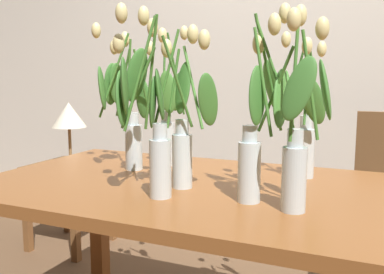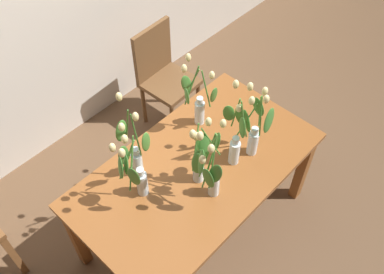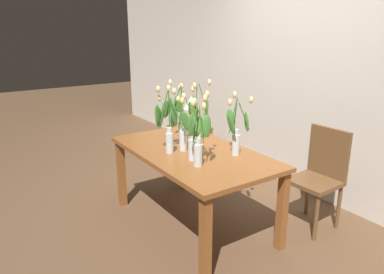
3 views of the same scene
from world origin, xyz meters
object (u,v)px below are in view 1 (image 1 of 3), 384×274
at_px(tulip_vase_2, 179,129).
at_px(tulip_vase_3, 169,122).
at_px(tulip_vase_0, 263,131).
at_px(side_table, 69,182).
at_px(tulip_vase_4, 304,124).
at_px(tulip_vase_5, 127,112).
at_px(pillar_candle, 74,161).
at_px(tulip_vase_6, 152,120).
at_px(table_lamp, 69,117).
at_px(tulip_vase_1, 293,136).
at_px(dining_table, 205,210).

distance_m(tulip_vase_2, tulip_vase_3, 0.39).
bearing_deg(tulip_vase_0, side_table, 148.23).
height_order(tulip_vase_4, tulip_vase_5, tulip_vase_5).
bearing_deg(pillar_candle, tulip_vase_6, -41.25).
height_order(table_lamp, pillar_candle, table_lamp).
distance_m(tulip_vase_3, tulip_vase_5, 0.18).
height_order(tulip_vase_1, tulip_vase_6, tulip_vase_6).
relative_size(tulip_vase_2, tulip_vase_3, 0.95).
relative_size(tulip_vase_6, pillar_candle, 7.82).
bearing_deg(dining_table, side_table, 147.45).
bearing_deg(tulip_vase_6, tulip_vase_5, 132.57).
bearing_deg(tulip_vase_1, dining_table, 151.95).
bearing_deg(side_table, tulip_vase_6, -40.57).
bearing_deg(tulip_vase_3, tulip_vase_0, -36.55).
xyz_separation_m(dining_table, tulip_vase_5, (-0.39, 0.12, 0.32)).
relative_size(tulip_vase_5, side_table, 1.05).
height_order(dining_table, table_lamp, table_lamp).
distance_m(tulip_vase_3, side_table, 1.27).
height_order(tulip_vase_4, table_lamp, tulip_vase_4).
xyz_separation_m(tulip_vase_3, table_lamp, (-1.02, 0.59, -0.07)).
distance_m(tulip_vase_0, tulip_vase_2, 0.29).
height_order(dining_table, pillar_candle, dining_table).
distance_m(side_table, pillar_candle, 0.19).
bearing_deg(table_lamp, tulip_vase_1, -32.19).
relative_size(tulip_vase_3, tulip_vase_4, 1.09).
distance_m(tulip_vase_5, table_lamp, 1.15).
bearing_deg(tulip_vase_5, tulip_vase_6, -47.43).
xyz_separation_m(tulip_vase_4, pillar_candle, (-1.47, 0.50, -0.35)).
bearing_deg(tulip_vase_3, side_table, 150.75).
relative_size(tulip_vase_0, tulip_vase_3, 1.00).
distance_m(dining_table, tulip_vase_6, 0.40).
xyz_separation_m(tulip_vase_2, table_lamp, (-1.22, 0.93, -0.09)).
relative_size(dining_table, tulip_vase_3, 2.73).
xyz_separation_m(dining_table, table_lamp, (-1.28, 0.84, 0.21)).
xyz_separation_m(side_table, table_lamp, (0.00, 0.02, 0.42)).
bearing_deg(table_lamp, tulip_vase_6, -41.13).
bearing_deg(side_table, tulip_vase_1, -31.67).
distance_m(tulip_vase_2, tulip_vase_6, 0.12).
xyz_separation_m(tulip_vase_3, tulip_vase_4, (0.55, 0.01, 0.01)).
bearing_deg(pillar_candle, tulip_vase_2, -36.90).
xyz_separation_m(tulip_vase_0, tulip_vase_2, (-0.29, 0.03, -0.01)).
xyz_separation_m(tulip_vase_4, tulip_vase_6, (-0.39, -0.45, 0.04)).
relative_size(tulip_vase_4, table_lamp, 1.35).
height_order(tulip_vase_6, pillar_candle, tulip_vase_6).
bearing_deg(tulip_vase_5, tulip_vase_3, 46.58).
distance_m(dining_table, tulip_vase_3, 0.46).
xyz_separation_m(tulip_vase_2, tulip_vase_5, (-0.33, 0.21, 0.03)).
distance_m(tulip_vase_5, tulip_vase_6, 0.43).
height_order(tulip_vase_1, tulip_vase_3, tulip_vase_3).
height_order(tulip_vase_3, tulip_vase_5, tulip_vase_3).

